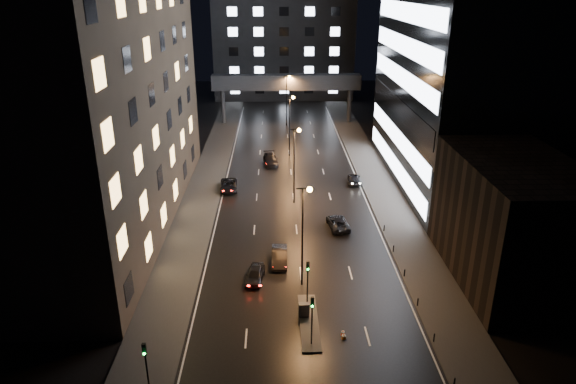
# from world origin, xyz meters

# --- Properties ---
(ground) EXTENTS (160.00, 160.00, 0.00)m
(ground) POSITION_xyz_m (0.00, 40.00, 0.00)
(ground) COLOR black
(ground) RESTS_ON ground
(sidewalk_left) EXTENTS (5.00, 110.00, 0.15)m
(sidewalk_left) POSITION_xyz_m (-12.50, 35.00, 0.07)
(sidewalk_left) COLOR #383533
(sidewalk_left) RESTS_ON ground
(sidewalk_right) EXTENTS (5.00, 110.00, 0.15)m
(sidewalk_right) POSITION_xyz_m (12.50, 35.00, 0.07)
(sidewalk_right) COLOR #383533
(sidewalk_right) RESTS_ON ground
(building_left) EXTENTS (15.00, 48.00, 40.00)m
(building_left) POSITION_xyz_m (-22.50, 24.00, 20.00)
(building_left) COLOR #2D2319
(building_left) RESTS_ON ground
(building_right_low) EXTENTS (10.00, 18.00, 12.00)m
(building_right_low) POSITION_xyz_m (20.00, 9.00, 6.00)
(building_right_low) COLOR black
(building_right_low) RESTS_ON ground
(building_right_glass) EXTENTS (20.00, 36.00, 45.00)m
(building_right_glass) POSITION_xyz_m (25.00, 36.00, 22.50)
(building_right_glass) COLOR black
(building_right_glass) RESTS_ON ground
(building_far) EXTENTS (34.00, 14.00, 25.00)m
(building_far) POSITION_xyz_m (0.00, 98.00, 12.50)
(building_far) COLOR #333335
(building_far) RESTS_ON ground
(skybridge) EXTENTS (30.00, 3.00, 10.00)m
(skybridge) POSITION_xyz_m (0.00, 70.00, 8.34)
(skybridge) COLOR #333335
(skybridge) RESTS_ON ground
(median_island) EXTENTS (1.60, 8.00, 0.15)m
(median_island) POSITION_xyz_m (0.30, 2.00, 0.07)
(median_island) COLOR #383533
(median_island) RESTS_ON ground
(traffic_signal_near) EXTENTS (0.28, 0.34, 4.40)m
(traffic_signal_near) POSITION_xyz_m (0.30, 4.49, 3.09)
(traffic_signal_near) COLOR black
(traffic_signal_near) RESTS_ON median_island
(traffic_signal_far) EXTENTS (0.28, 0.34, 4.40)m
(traffic_signal_far) POSITION_xyz_m (0.30, -1.01, 3.09)
(traffic_signal_far) COLOR black
(traffic_signal_far) RESTS_ON median_island
(traffic_signal_corner) EXTENTS (0.28, 0.34, 4.40)m
(traffic_signal_corner) POSITION_xyz_m (-11.50, -6.01, 2.94)
(traffic_signal_corner) COLOR black
(traffic_signal_corner) RESTS_ON ground
(bollard_row) EXTENTS (0.12, 25.12, 0.90)m
(bollard_row) POSITION_xyz_m (10.20, 6.50, 0.45)
(bollard_row) COLOR black
(bollard_row) RESTS_ON ground
(streetlight_near) EXTENTS (1.45, 0.50, 10.15)m
(streetlight_near) POSITION_xyz_m (0.16, 8.00, 6.50)
(streetlight_near) COLOR black
(streetlight_near) RESTS_ON ground
(streetlight_mid_a) EXTENTS (1.45, 0.50, 10.15)m
(streetlight_mid_a) POSITION_xyz_m (0.16, 28.00, 6.50)
(streetlight_mid_a) COLOR black
(streetlight_mid_a) RESTS_ON ground
(streetlight_mid_b) EXTENTS (1.45, 0.50, 10.15)m
(streetlight_mid_b) POSITION_xyz_m (0.16, 48.00, 6.50)
(streetlight_mid_b) COLOR black
(streetlight_mid_b) RESTS_ON ground
(streetlight_far) EXTENTS (1.45, 0.50, 10.15)m
(streetlight_far) POSITION_xyz_m (0.16, 68.00, 6.50)
(streetlight_far) COLOR black
(streetlight_far) RESTS_ON ground
(car_away_a) EXTENTS (2.06, 4.13, 1.35)m
(car_away_a) POSITION_xyz_m (-4.53, 8.87, 0.68)
(car_away_a) COLOR black
(car_away_a) RESTS_ON ground
(car_away_b) EXTENTS (1.64, 4.56, 1.50)m
(car_away_b) POSITION_xyz_m (-2.11, 12.20, 0.75)
(car_away_b) COLOR black
(car_away_b) RESTS_ON ground
(car_away_c) EXTENTS (2.63, 5.14, 1.39)m
(car_away_c) POSITION_xyz_m (-9.00, 32.70, 0.69)
(car_away_c) COLOR black
(car_away_c) RESTS_ON ground
(car_away_d) EXTENTS (2.70, 5.48, 1.53)m
(car_away_d) POSITION_xyz_m (-3.17, 43.76, 0.77)
(car_away_d) COLOR black
(car_away_d) RESTS_ON ground
(car_toward_a) EXTENTS (2.73, 4.96, 1.31)m
(car_toward_a) POSITION_xyz_m (4.94, 20.31, 0.66)
(car_toward_a) COLOR black
(car_toward_a) RESTS_ON ground
(car_toward_b) EXTENTS (2.29, 4.57, 1.27)m
(car_toward_b) POSITION_xyz_m (9.00, 34.99, 0.64)
(car_toward_b) COLOR black
(car_toward_b) RESTS_ON ground
(utility_cabinet) EXTENTS (0.94, 0.52, 1.26)m
(utility_cabinet) POSITION_xyz_m (-0.10, 2.73, 0.78)
(utility_cabinet) COLOR #48474A
(utility_cabinet) RESTS_ON median_island
(cone_a) EXTENTS (0.41, 0.41, 0.47)m
(cone_a) POSITION_xyz_m (3.00, -0.24, 0.23)
(cone_a) COLOR #D55C0B
(cone_a) RESTS_ON ground
(cone_b) EXTENTS (0.49, 0.49, 0.48)m
(cone_b) POSITION_xyz_m (3.00, 0.24, 0.24)
(cone_b) COLOR #F7420D
(cone_b) RESTS_ON ground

